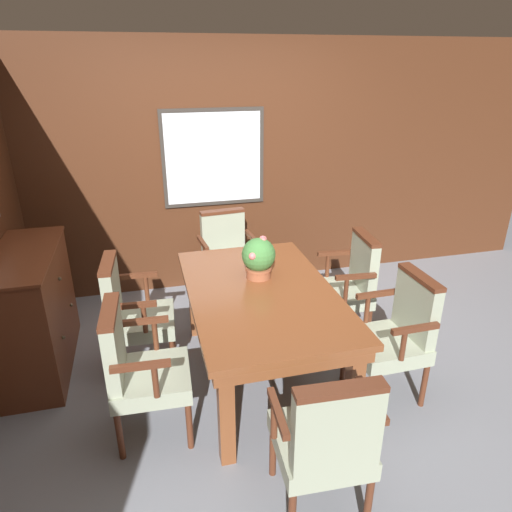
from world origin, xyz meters
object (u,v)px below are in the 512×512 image
(dining_table, at_px, (261,302))
(chair_right_far, at_px, (348,283))
(chair_head_near, at_px, (326,439))
(chair_left_far, at_px, (132,311))
(chair_right_near, at_px, (397,332))
(chair_left_near, at_px, (138,367))
(chair_head_far, at_px, (227,256))
(potted_plant, at_px, (259,257))
(sideboard_cabinet, at_px, (34,312))

(dining_table, height_order, chair_right_far, chair_right_far)
(chair_head_near, height_order, chair_left_far, same)
(chair_right_near, relative_size, chair_left_near, 1.00)
(chair_right_near, xyz_separation_m, chair_head_far, (-0.88, 1.60, 0.00))
(chair_left_far, xyz_separation_m, chair_left_near, (0.04, -0.71, 0.00))
(chair_left_near, distance_m, potted_plant, 1.14)
(potted_plant, relative_size, sideboard_cabinet, 0.28)
(chair_right_far, bearing_deg, chair_left_far, -83.93)
(chair_head_near, bearing_deg, chair_left_far, -55.53)
(chair_right_near, distance_m, chair_head_far, 1.83)
(chair_head_near, height_order, chair_right_far, same)
(chair_head_far, bearing_deg, chair_left_near, -124.19)
(chair_left_far, relative_size, chair_head_far, 1.00)
(potted_plant, bearing_deg, sideboard_cabinet, 168.15)
(dining_table, xyz_separation_m, chair_right_near, (0.87, -0.39, -0.14))
(dining_table, xyz_separation_m, potted_plant, (0.04, 0.21, 0.26))
(chair_right_near, distance_m, chair_left_near, 1.74)
(chair_head_near, distance_m, potted_plant, 1.45)
(dining_table, relative_size, chair_head_far, 1.79)
(dining_table, xyz_separation_m, sideboard_cabinet, (-1.62, 0.56, -0.16))
(chair_right_far, height_order, sideboard_cabinet, sideboard_cabinet)
(sideboard_cabinet, bearing_deg, potted_plant, -11.85)
(chair_head_far, bearing_deg, chair_head_near, -94.65)
(chair_left_near, relative_size, chair_head_far, 1.00)
(potted_plant, distance_m, sideboard_cabinet, 1.75)
(chair_head_near, xyz_separation_m, potted_plant, (0.02, 1.39, 0.40))
(chair_right_far, bearing_deg, sideboard_cabinet, -89.00)
(chair_left_near, bearing_deg, dining_table, -65.17)
(dining_table, relative_size, chair_right_far, 1.79)
(chair_right_near, bearing_deg, chair_left_far, -113.62)
(chair_right_far, relative_size, potted_plant, 2.93)
(chair_left_near, relative_size, potted_plant, 2.93)
(chair_right_far, relative_size, chair_left_near, 1.00)
(chair_right_near, bearing_deg, chair_head_near, -48.14)
(dining_table, distance_m, sideboard_cabinet, 1.73)
(dining_table, bearing_deg, sideboard_cabinet, 160.94)
(chair_head_far, bearing_deg, chair_right_far, -48.78)
(dining_table, bearing_deg, chair_right_near, -24.30)
(chair_right_far, bearing_deg, chair_head_near, -23.29)
(chair_right_far, bearing_deg, potted_plant, -73.19)
(chair_right_far, bearing_deg, chair_head_far, -128.21)
(chair_right_near, xyz_separation_m, sideboard_cabinet, (-2.49, 0.95, -0.02))
(chair_left_near, bearing_deg, sideboard_cabinet, 42.13)
(chair_head_near, relative_size, chair_left_near, 1.00)
(chair_right_near, distance_m, chair_right_far, 0.78)
(chair_right_far, bearing_deg, chair_left_near, -61.87)
(chair_left_far, distance_m, chair_head_far, 1.24)
(chair_head_near, bearing_deg, chair_right_near, -134.04)
(chair_left_far, distance_m, chair_left_near, 0.71)
(chair_left_near, height_order, chair_head_far, same)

